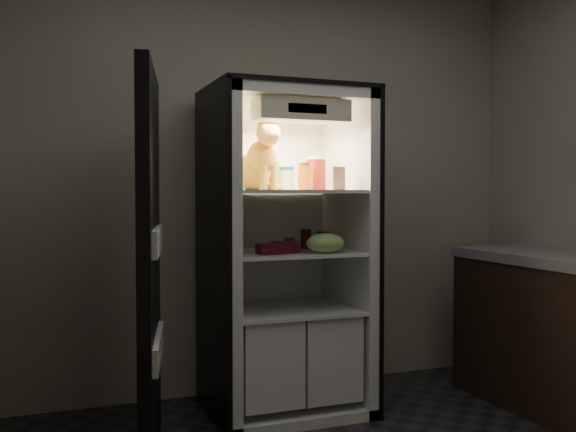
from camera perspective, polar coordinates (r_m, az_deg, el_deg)
name	(u,v)px	position (r m, az deg, el deg)	size (l,w,h in m)	color
room_shell	(412,101)	(2.52, 10.92, 9.96)	(3.60, 3.60, 3.60)	white
refrigerator	(284,275)	(3.78, -0.39, -5.26)	(0.90, 0.72, 1.88)	white
fridge_door	(150,269)	(3.11, -12.17, -4.59)	(0.24, 0.86, 1.85)	black
tabby_cat	(258,163)	(3.70, -2.71, 4.74)	(0.38, 0.41, 0.42)	#BE6C18
parmesan_shaker	(274,176)	(3.75, -1.24, 3.61)	(0.06, 0.06, 0.17)	green
mayo_tub	(285,178)	(3.78, -0.23, 3.36)	(0.10, 0.10, 0.14)	white
salsa_jar	(305,176)	(3.74, 1.56, 3.54)	(0.09, 0.09, 0.16)	maroon
pepper_jar	(316,174)	(3.89, 2.48, 3.80)	(0.12, 0.12, 0.20)	#A52816
cream_carton	(336,178)	(3.63, 4.32, 3.35)	(0.08, 0.08, 0.13)	white
soda_can_a	(306,238)	(3.85, 1.60, -2.01)	(0.06, 0.06, 0.12)	black
soda_can_b	(322,240)	(3.81, 3.04, -2.13)	(0.06, 0.06, 0.11)	black
soda_can_c	(325,241)	(3.68, 3.33, -2.23)	(0.06, 0.06, 0.12)	black
condiment_jar	(289,243)	(3.79, 0.10, -2.37)	(0.06, 0.06, 0.08)	#503516
grape_bag	(325,243)	(3.56, 3.35, -2.42)	(0.22, 0.16, 0.11)	#7CB353
berry_box_left	(268,249)	(3.48, -1.77, -2.96)	(0.11, 0.11, 0.06)	#450B13
berry_box_right	(285,247)	(3.56, -0.23, -2.79)	(0.13, 0.13, 0.06)	#450B13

